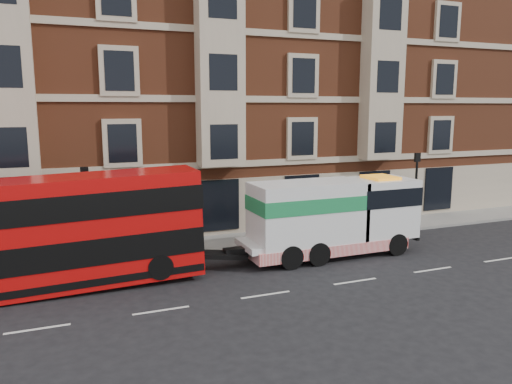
% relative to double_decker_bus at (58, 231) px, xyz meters
% --- Properties ---
extents(ground, '(120.00, 120.00, 0.00)m').
position_rel_double_decker_bus_xyz_m(ground, '(7.22, -3.54, -2.35)').
color(ground, black).
rests_on(ground, ground).
extents(sidewalk, '(90.00, 3.00, 0.15)m').
position_rel_double_decker_bus_xyz_m(sidewalk, '(7.22, 3.96, -2.27)').
color(sidewalk, slate).
rests_on(sidewalk, ground).
extents(victorian_terrace, '(45.00, 12.00, 20.40)m').
position_rel_double_decker_bus_xyz_m(victorian_terrace, '(7.72, 11.46, 7.72)').
color(victorian_terrace, brown).
rests_on(victorian_terrace, ground).
extents(lamp_post_west, '(0.35, 0.15, 4.35)m').
position_rel_double_decker_bus_xyz_m(lamp_post_west, '(1.22, 2.66, 0.33)').
color(lamp_post_west, black).
rests_on(lamp_post_west, sidewalk).
extents(lamp_post_east, '(0.35, 0.15, 4.35)m').
position_rel_double_decker_bus_xyz_m(lamp_post_east, '(19.22, 2.66, 0.33)').
color(lamp_post_east, black).
rests_on(lamp_post_east, sidewalk).
extents(double_decker_bus, '(10.95, 2.51, 4.43)m').
position_rel_double_decker_bus_xyz_m(double_decker_bus, '(0.00, 0.00, 0.00)').
color(double_decker_bus, '#BE0A0A').
rests_on(double_decker_bus, ground).
extents(tow_truck, '(8.77, 2.59, 3.65)m').
position_rel_double_decker_bus_xyz_m(tow_truck, '(12.06, 0.00, -0.41)').
color(tow_truck, white).
rests_on(tow_truck, ground).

